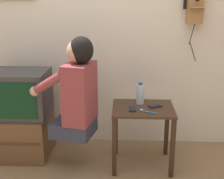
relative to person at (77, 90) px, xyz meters
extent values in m
cube|color=beige|center=(0.19, 0.61, 0.50)|extent=(6.80, 0.05, 2.55)
cube|color=#382316|center=(0.60, 0.08, -0.20)|extent=(0.57, 0.47, 0.02)
cube|color=black|center=(0.34, -0.13, -0.49)|extent=(0.04, 0.04, 0.57)
cube|color=black|center=(0.86, -0.13, -0.49)|extent=(0.04, 0.04, 0.57)
cube|color=black|center=(0.34, 0.28, -0.49)|extent=(0.04, 0.04, 0.57)
cube|color=black|center=(0.86, 0.28, -0.49)|extent=(0.04, 0.04, 0.57)
cube|color=#2D3347|center=(-0.04, 0.01, -0.37)|extent=(0.43, 0.41, 0.14)
cube|color=brown|center=(0.03, -0.01, -0.03)|extent=(0.29, 0.39, 0.54)
sphere|color=tan|center=(0.03, -0.01, 0.35)|extent=(0.21, 0.21, 0.21)
ellipsoid|color=black|center=(0.05, -0.01, 0.36)|extent=(0.25, 0.26, 0.24)
cylinder|color=brown|center=(-0.24, -0.10, 0.08)|extent=(0.30, 0.14, 0.22)
cylinder|color=brown|center=(-0.17, 0.19, 0.08)|extent=(0.30, 0.14, 0.22)
sphere|color=tan|center=(-0.36, -0.07, 0.00)|extent=(0.09, 0.09, 0.09)
sphere|color=tan|center=(-0.29, 0.22, 0.00)|extent=(0.09, 0.09, 0.09)
cube|color=brown|center=(-0.62, 0.23, -0.56)|extent=(0.57, 0.51, 0.44)
cube|color=#432E1C|center=(-0.62, -0.03, -0.54)|extent=(0.51, 0.01, 0.02)
cube|color=#38383A|center=(-0.61, 0.23, -0.11)|extent=(0.57, 0.44, 0.45)
cube|color=black|center=(-0.61, 0.00, -0.11)|extent=(0.47, 0.01, 0.35)
cube|color=#9E6B3D|center=(1.10, 0.53, 0.74)|extent=(0.15, 0.11, 0.41)
cube|color=#9E6B3D|center=(1.10, 0.45, 0.69)|extent=(0.14, 0.07, 0.03)
cylinder|color=black|center=(1.00, 0.53, 0.72)|extent=(0.03, 0.03, 0.09)
cylinder|color=black|center=(1.09, 0.51, 0.44)|extent=(0.04, 0.04, 0.22)
cylinder|color=black|center=(1.11, 0.52, 0.26)|extent=(0.07, 0.06, 0.19)
cube|color=black|center=(0.50, 0.02, -0.18)|extent=(0.06, 0.12, 0.01)
cube|color=black|center=(0.50, 0.02, -0.17)|extent=(0.05, 0.10, 0.00)
cube|color=black|center=(0.71, 0.10, -0.18)|extent=(0.14, 0.11, 0.01)
cube|color=black|center=(0.71, 0.10, -0.17)|extent=(0.11, 0.09, 0.00)
cylinder|color=#ADC6DB|center=(0.57, 0.18, -0.09)|extent=(0.08, 0.08, 0.19)
cylinder|color=#2D4C8C|center=(0.57, 0.18, 0.01)|extent=(0.04, 0.04, 0.02)
cylinder|color=#338CD8|center=(0.64, -0.05, -0.18)|extent=(0.15, 0.07, 0.01)
cube|color=white|center=(0.58, -0.03, -0.17)|extent=(0.03, 0.02, 0.01)
camera|label=1|loc=(0.43, -2.64, 0.83)|focal=50.00mm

